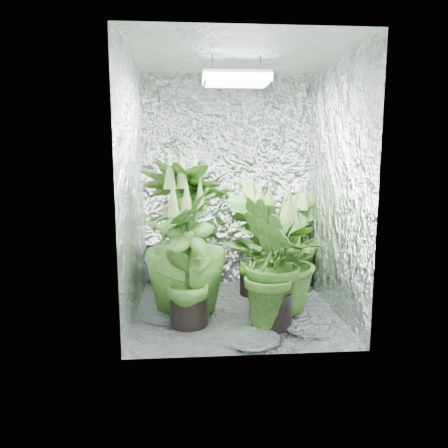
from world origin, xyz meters
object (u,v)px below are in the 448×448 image
Objects in this scene: plant_e at (279,259)px; circulation_fan at (295,275)px; plant_f at (188,259)px; plant_g at (272,264)px; plant_a at (187,237)px; plant_c at (294,240)px; plant_d at (185,239)px; grow_lamp at (236,79)px; plant_b at (255,241)px.

plant_e is 0.72m from circulation_fan.
plant_f is 1.05× the size of plant_g.
plant_a is 1.03× the size of plant_e.
plant_d reaches higher than plant_c.
plant_g is (0.23, -0.35, -1.35)m from grow_lamp.
plant_e is at bearing -77.52° from plant_b.
grow_lamp is 0.48× the size of plant_a.
plant_b is at bearing -150.35° from plant_c.
plant_b is at bearing 61.69° from grow_lamp.
plant_d is 0.29m from plant_f.
plant_e is at bearing 12.12° from plant_f.
grow_lamp reaches higher than plant_c.
circulation_fan is (-0.02, -0.16, -0.30)m from plant_c.
plant_c is 0.96× the size of plant_e.
plant_f is 3.16× the size of circulation_fan.
plant_e is 0.73m from plant_f.
plant_g is at bearing -57.85° from plant_a.
plant_b is 1.03× the size of plant_g.
plant_b is 0.98× the size of plant_f.
circulation_fan is at bearing 65.38° from plant_e.
plant_f is at bearing -85.46° from plant_d.
plant_b is at bearing 102.48° from plant_e.
plant_e is at bearing -96.56° from circulation_fan.
plant_f reaches higher than plant_b.
circulation_fan is at bearing -98.28° from plant_c.
grow_lamp reaches higher than circulation_fan.
circulation_fan is at bearing 65.76° from plant_g.
plant_e is (0.72, -0.76, -0.04)m from plant_a.
grow_lamp reaches higher than plant_f.
grow_lamp is 1.40m from plant_f.
plant_c is 0.81m from plant_e.
plant_a is 0.65m from plant_d.
grow_lamp is 1.42m from plant_e.
plant_a is 0.91m from plant_f.
plant_g is (0.63, -0.35, -0.13)m from plant_d.
grow_lamp reaches higher than plant_a.
plant_e is (-0.30, -0.76, 0.00)m from plant_c.
plant_g is (-0.40, -0.99, 0.02)m from plant_c.
plant_d is (-0.01, -0.64, 0.11)m from plant_a.
plant_c is at bearing 0.00° from plant_a.
plant_g reaches higher than plant_a.
plant_g is at bearing -96.18° from circulation_fan.
plant_e is 0.97× the size of plant_g.
circulation_fan is (1.01, 0.48, -0.46)m from plant_d.
plant_d is at bearing -147.95° from plant_c.
plant_a is 0.81× the size of plant_d.
plant_a reaches higher than plant_e.
plant_f reaches higher than plant_c.
grow_lamp is at bearing 0.68° from plant_d.
plant_e is 0.26m from plant_g.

